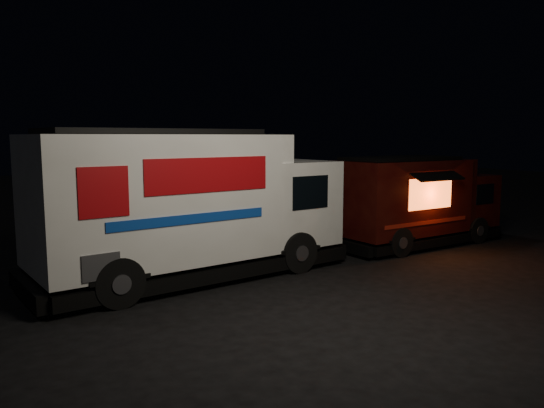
% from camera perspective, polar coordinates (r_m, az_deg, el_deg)
% --- Properties ---
extents(ground, '(80.00, 80.00, 0.00)m').
position_cam_1_polar(ground, '(12.11, -0.62, -8.62)').
color(ground, black).
rests_on(ground, ground).
extents(white_truck, '(8.03, 3.97, 3.48)m').
position_cam_1_polar(white_truck, '(12.56, -8.33, -0.01)').
color(white_truck, white).
rests_on(white_truck, ground).
extents(red_truck, '(6.07, 2.85, 2.72)m').
position_cam_1_polar(red_truck, '(16.89, 15.36, 0.36)').
color(red_truck, '#380F0A').
rests_on(red_truck, ground).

